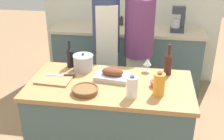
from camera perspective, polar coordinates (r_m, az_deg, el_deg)
The scene contains 18 objects.
kitchen_island at distance 2.78m, azimuth -0.36°, elevation -10.56°, with size 1.50×0.77×0.86m.
back_counter at distance 4.18m, azimuth 3.06°, elevation 2.57°, with size 2.15×0.60×0.90m.
roasting_pan at distance 2.61m, azimuth 0.10°, elevation -0.98°, with size 0.34×0.25×0.11m.
wicker_basket at distance 2.40m, azimuth -5.46°, elevation -4.05°, with size 0.23×0.23×0.05m.
cutting_board at distance 2.64m, azimuth -11.76°, elevation -2.02°, with size 0.32×0.22×0.02m.
stock_pot at distance 2.80m, azimuth -5.86°, elevation 1.55°, with size 0.20×0.20×0.18m.
mixing_bowl at distance 2.52m, azimuth 9.25°, elevation -2.70°, with size 0.13×0.13×0.05m.
juice_jug at distance 2.36m, azimuth 9.54°, elevation -2.87°, with size 0.10×0.10×0.21m.
milk_jug at distance 2.30m, azimuth 4.09°, elevation -3.50°, with size 0.09×0.09×0.20m.
wine_bottle_green at distance 2.73m, azimuth 11.35°, elevation 1.47°, with size 0.08×0.08×0.30m.
wine_bottle_dark at distance 2.87m, azimuth -8.55°, elevation 2.71°, with size 0.07×0.07×0.28m.
wine_glass_left at distance 2.76m, azimuth 7.22°, elevation 1.55°, with size 0.08×0.08×0.13m.
knife_chef at distance 2.70m, azimuth -10.25°, elevation -1.03°, with size 0.29×0.06×0.01m.
stand_mixer at distance 3.93m, azimuth 13.24°, elevation 9.59°, with size 0.18×0.14×0.35m.
condiment_bottle_tall at distance 3.95m, azimuth -2.82°, elevation 9.54°, with size 0.06×0.06×0.20m.
condiment_bottle_short at distance 4.16m, azimuth 1.95°, elevation 9.91°, with size 0.05×0.05×0.14m.
person_cook_aproned at distance 3.34m, azimuth -1.18°, elevation 5.93°, with size 0.32×0.34×1.70m.
person_cook_guest at distance 3.31m, azimuth 5.47°, elevation 5.07°, with size 0.34×0.34×1.66m.
Camera 1 is at (0.35, -2.23, 2.06)m, focal length 45.00 mm.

